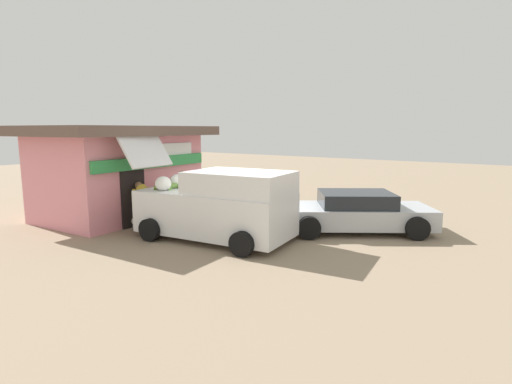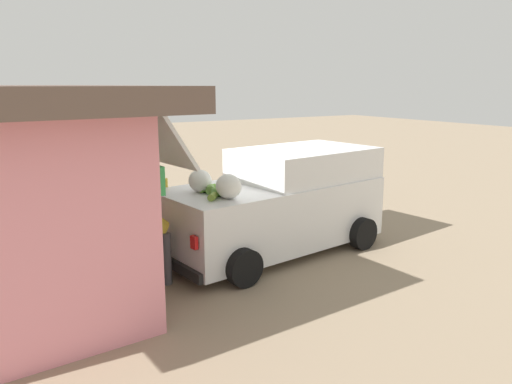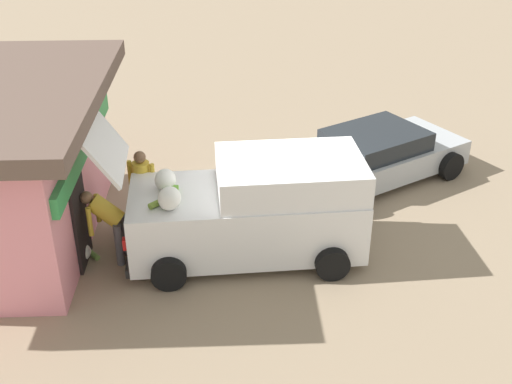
# 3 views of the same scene
# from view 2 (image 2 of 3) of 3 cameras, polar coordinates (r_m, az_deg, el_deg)

# --- Properties ---
(ground_plane) EXTENTS (60.00, 60.00, 0.00)m
(ground_plane) POSITION_cam_2_polar(r_m,az_deg,el_deg) (10.51, 1.36, -4.79)
(ground_plane) COLOR gray
(delivery_van) EXTENTS (2.63, 5.00, 2.80)m
(delivery_van) POSITION_cam_2_polar(r_m,az_deg,el_deg) (9.24, 2.62, -1.10)
(delivery_van) COLOR white
(delivery_van) RESTS_ON ground_plane
(parked_sedan) EXTENTS (3.95, 4.61, 1.16)m
(parked_sedan) POSITION_cam_2_polar(r_m,az_deg,el_deg) (13.29, 4.67, 1.34)
(parked_sedan) COLOR #B2B7BC
(parked_sedan) RESTS_ON ground_plane
(vendor_standing) EXTENTS (0.42, 0.55, 1.70)m
(vendor_standing) POSITION_cam_2_polar(r_m,az_deg,el_deg) (8.95, -11.95, -1.55)
(vendor_standing) COLOR navy
(vendor_standing) RESTS_ON ground_plane
(customer_bending) EXTENTS (0.57, 0.78, 1.40)m
(customer_bending) POSITION_cam_2_polar(r_m,az_deg,el_deg) (7.87, -12.33, -4.45)
(customer_bending) COLOR #4C4C51
(customer_bending) RESTS_ON ground_plane
(unloaded_banana_pile) EXTENTS (0.68, 0.84, 0.38)m
(unloaded_banana_pile) POSITION_cam_2_polar(r_m,az_deg,el_deg) (7.82, -16.46, -10.11)
(unloaded_banana_pile) COLOR silver
(unloaded_banana_pile) RESTS_ON ground_plane
(paint_bucket) EXTENTS (0.31, 0.31, 0.35)m
(paint_bucket) POSITION_cam_2_polar(r_m,az_deg,el_deg) (10.94, -17.10, -3.70)
(paint_bucket) COLOR silver
(paint_bucket) RESTS_ON ground_plane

